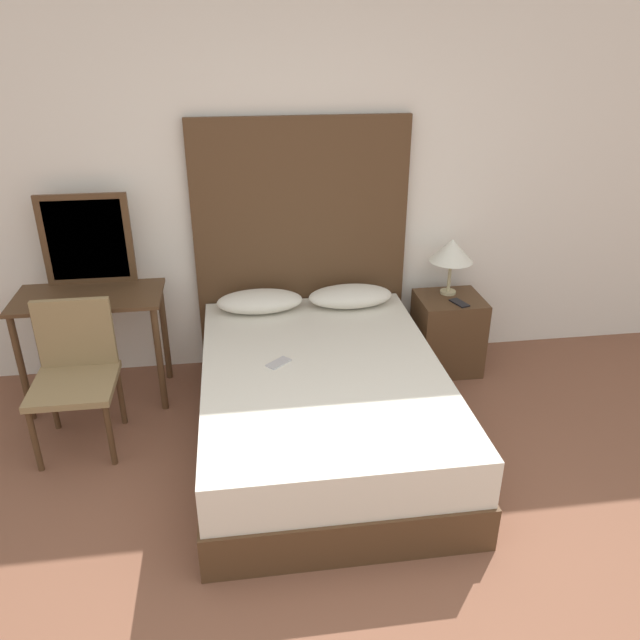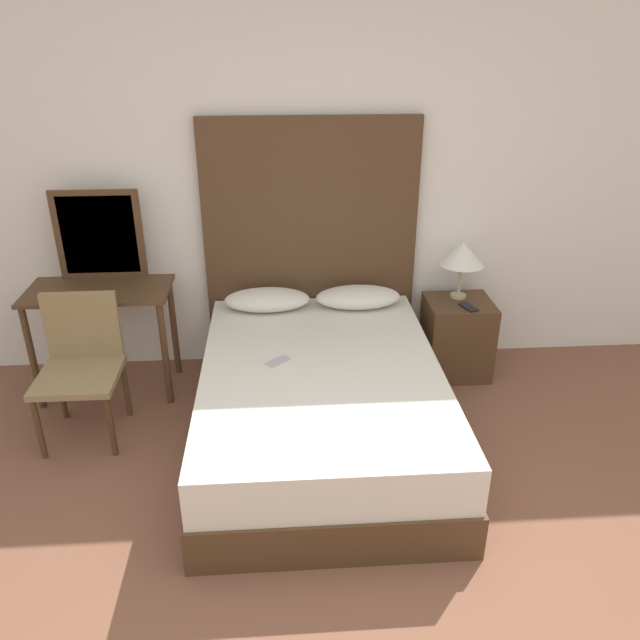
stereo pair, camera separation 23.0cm
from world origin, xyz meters
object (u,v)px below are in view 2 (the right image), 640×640
object	(u,v)px
table_lamp	(462,254)
vanity_desk	(101,308)
nightstand	(457,337)
phone_on_nightstand	(468,307)
chair	(81,359)
bed	(321,404)
phone_on_bed	(278,361)

from	to	relation	value
table_lamp	vanity_desk	distance (m)	2.47
nightstand	phone_on_nightstand	world-z (taller)	phone_on_nightstand
phone_on_nightstand	chair	bearing A→B (deg)	-170.43
bed	nightstand	bearing A→B (deg)	36.49
phone_on_nightstand	chair	size ratio (longest dim) A/B	0.19
nightstand	table_lamp	bearing A→B (deg)	86.02
table_lamp	chair	xyz separation A→B (m)	(-2.48, -0.61, -0.39)
nightstand	phone_on_bed	bearing A→B (deg)	-151.43
table_lamp	phone_on_nightstand	distance (m)	0.37
nightstand	chair	world-z (taller)	chair
table_lamp	phone_on_nightstand	bearing A→B (deg)	-83.81
phone_on_bed	phone_on_nightstand	xyz separation A→B (m)	(1.31, 0.60, 0.04)
table_lamp	nightstand	bearing A→B (deg)	-93.98
phone_on_bed	phone_on_nightstand	size ratio (longest dim) A/B	0.97
bed	table_lamp	xyz separation A→B (m)	(1.04, 0.85, 0.62)
table_lamp	vanity_desk	size ratio (longest dim) A/B	0.44
bed	nightstand	distance (m)	1.29
phone_on_nightstand	chair	world-z (taller)	chair
vanity_desk	bed	bearing A→B (deg)	-26.26
table_lamp	phone_on_nightstand	world-z (taller)	table_lamp
table_lamp	bed	bearing A→B (deg)	-140.80
bed	table_lamp	world-z (taller)	table_lamp
phone_on_bed	table_lamp	distance (m)	1.55
table_lamp	chair	size ratio (longest dim) A/B	0.47
bed	table_lamp	distance (m)	1.48
table_lamp	vanity_desk	xyz separation A→B (m)	(-2.45, -0.15, -0.26)
bed	vanity_desk	xyz separation A→B (m)	(-1.41, 0.70, 0.36)
nightstand	vanity_desk	world-z (taller)	vanity_desk
phone_on_bed	chair	xyz separation A→B (m)	(-1.19, 0.17, -0.03)
bed	chair	distance (m)	1.48
bed	phone_on_nightstand	xyz separation A→B (m)	(1.06, 0.66, 0.31)
bed	chair	xyz separation A→B (m)	(-1.44, 0.24, 0.24)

